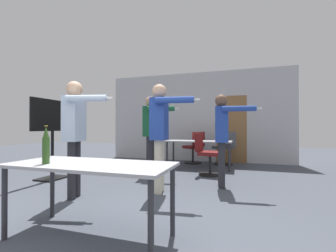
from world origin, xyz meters
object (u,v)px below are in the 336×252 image
tv_screen (52,130)px  person_far_watching (222,130)px  office_chair_far_left (194,149)px  beer_bottle (46,146)px  office_chair_side_rolled (225,149)px  person_right_polo (151,127)px  office_chair_near_pushed (207,155)px  person_center_tall (75,126)px  person_left_plaid (160,126)px

tv_screen → person_far_watching: person_far_watching is taller
office_chair_far_left → beer_bottle: size_ratio=2.57×
person_far_watching → office_chair_side_rolled: bearing=175.2°
tv_screen → person_right_polo: person_right_polo is taller
person_right_polo → office_chair_side_rolled: (1.58, 1.78, -0.62)m
office_chair_near_pushed → beer_bottle: bearing=-9.4°
person_center_tall → office_chair_far_left: bearing=150.3°
person_center_tall → office_chair_far_left: 4.00m
beer_bottle → person_right_polo: bearing=93.4°
person_left_plaid → tv_screen: bearing=-102.0°
tv_screen → office_chair_near_pushed: (3.03, 1.39, -0.58)m
person_far_watching → office_chair_near_pushed: size_ratio=1.76×
office_chair_near_pushed → beer_bottle: 3.62m
person_left_plaid → office_chair_near_pushed: (0.55, 1.60, -0.64)m
person_left_plaid → person_far_watching: bearing=115.7°
tv_screen → person_left_plaid: person_left_plaid is taller
person_center_tall → office_chair_far_left: size_ratio=1.88×
person_right_polo → tv_screen: bearing=-68.6°
tv_screen → office_chair_far_left: bearing=-40.5°
office_chair_near_pushed → tv_screen: bearing=-57.4°
person_far_watching → beer_bottle: bearing=-38.2°
tv_screen → beer_bottle: tv_screen is taller
person_right_polo → office_chair_far_left: bearing=147.7°
office_chair_far_left → person_center_tall: bearing=-158.2°
office_chair_near_pushed → office_chair_far_left: bearing=-151.1°
beer_bottle → tv_screen: bearing=133.9°
person_right_polo → person_left_plaid: size_ratio=1.00×
person_left_plaid → beer_bottle: bearing=-23.1°
tv_screen → person_far_watching: 3.46m
beer_bottle → person_center_tall: bearing=118.5°
person_center_tall → office_chair_side_rolled: 4.35m
person_center_tall → tv_screen: bearing=-137.3°
office_chair_far_left → beer_bottle: (-0.50, -4.92, 0.45)m
person_center_tall → person_right_polo: (0.43, 2.03, -0.02)m
person_right_polo → person_far_watching: bearing=55.8°
office_chair_near_pushed → beer_bottle: size_ratio=2.57×
person_left_plaid → office_chair_far_left: person_left_plaid is taller
tv_screen → person_right_polo: bearing=-57.7°
person_center_tall → person_far_watching: bearing=108.7°
person_center_tall → person_left_plaid: (1.13, 0.69, -0.01)m
person_left_plaid → office_chair_side_rolled: size_ratio=1.88×
office_chair_far_left → office_chair_side_rolled: 0.89m
tv_screen → beer_bottle: size_ratio=4.49×
office_chair_side_rolled → person_right_polo: bearing=176.8°
office_chair_near_pushed → office_chair_side_rolled: (0.32, 1.51, 0.01)m
office_chair_side_rolled → beer_bottle: bearing=-157.4°
person_center_tall → office_chair_near_pushed: person_center_tall is taller
person_left_plaid → office_chair_side_rolled: 3.30m
person_right_polo → person_center_tall: bearing=-22.9°
office_chair_far_left → person_far_watching: bearing=-120.2°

